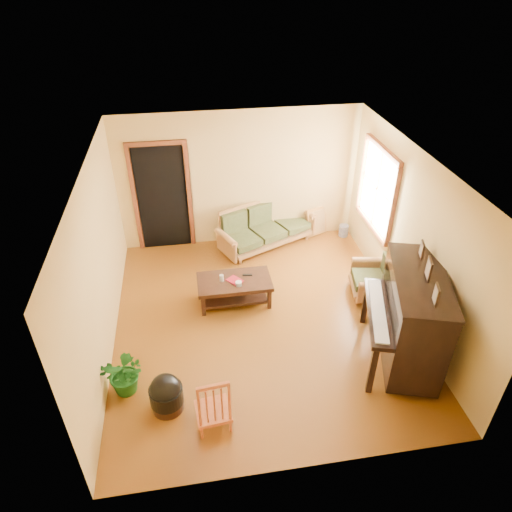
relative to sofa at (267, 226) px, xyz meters
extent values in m
plane|color=#5C300C|center=(-0.48, -2.19, -0.41)|extent=(5.00, 5.00, 0.00)
cube|color=black|center=(-1.93, 0.29, 0.61)|extent=(1.08, 0.16, 2.05)
cube|color=white|center=(1.73, -0.89, 1.09)|extent=(0.12, 1.36, 1.46)
cube|color=#9E6A3A|center=(0.00, 0.00, 0.00)|extent=(2.07, 1.52, 0.82)
cube|color=black|center=(-0.84, -1.65, -0.19)|extent=(1.19, 0.65, 0.43)
cube|color=#9E6A3A|center=(1.44, -1.82, -0.04)|extent=(0.83, 0.86, 0.75)
cube|color=black|center=(1.39, -3.28, 0.30)|extent=(1.37, 1.81, 1.42)
cylinder|color=black|center=(-1.94, -3.63, -0.21)|extent=(0.47, 0.47, 0.40)
cube|color=#9C421C|center=(-1.38, -3.94, 0.03)|extent=(0.45, 0.49, 0.88)
cube|color=#C08740|center=(1.06, 0.21, -0.10)|extent=(0.47, 0.28, 0.62)
cylinder|color=#3547A1|center=(1.60, 0.08, -0.29)|extent=(0.22, 0.22, 0.24)
imported|color=#185418|center=(-2.45, -3.26, -0.09)|extent=(0.72, 0.68, 0.64)
imported|color=maroon|center=(-0.90, -1.74, 0.04)|extent=(0.30, 0.31, 0.02)
cylinder|color=white|center=(-1.04, -1.64, 0.08)|extent=(0.09, 0.09, 0.12)
cylinder|color=silver|center=(-0.79, -1.80, 0.06)|extent=(0.13, 0.13, 0.07)
cube|color=black|center=(-0.61, -1.55, 0.03)|extent=(0.16, 0.06, 0.02)
camera|label=1|loc=(-1.43, -7.52, 4.45)|focal=32.00mm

